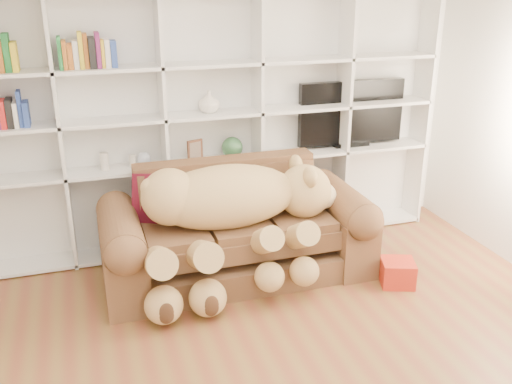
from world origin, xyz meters
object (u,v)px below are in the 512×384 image
object	(u,v)px
teddy_bear	(231,212)
gift_box	(397,273)
tv	(351,114)
sofa	(236,235)

from	to	relation	value
teddy_bear	gift_box	distance (m)	1.53
tv	teddy_bear	bearing A→B (deg)	-149.30
teddy_bear	gift_box	size ratio (longest dim) A/B	6.54
sofa	tv	size ratio (longest dim) A/B	2.07
sofa	gift_box	bearing A→B (deg)	-26.07
teddy_bear	tv	distance (m)	1.81
tv	sofa	bearing A→B (deg)	-153.57
teddy_bear	tv	xyz separation A→B (m)	(1.50, 0.89, 0.51)
sofa	teddy_bear	world-z (taller)	teddy_bear
tv	gift_box	bearing A→B (deg)	-96.24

